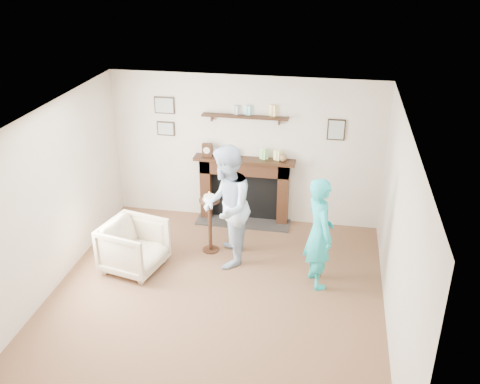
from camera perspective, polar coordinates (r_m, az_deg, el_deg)
name	(u,v)px	position (r m, az deg, el deg)	size (l,w,h in m)	color
ground	(213,303)	(7.31, -2.87, -11.76)	(5.00, 5.00, 0.00)	brown
room_shell	(222,172)	(7.08, -1.91, 2.17)	(4.54, 5.02, 2.52)	beige
armchair	(136,268)	(8.14, -11.03, -7.95)	(0.79, 0.82, 0.74)	tan
man	(227,261)	(8.16, -1.38, -7.35)	(0.89, 0.69, 1.84)	silver
woman	(316,282)	(7.77, 8.07, -9.50)	(0.59, 0.39, 1.61)	#1FB195
pedestal_table	(210,215)	(8.12, -3.24, -2.45)	(0.32, 0.32, 1.01)	black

